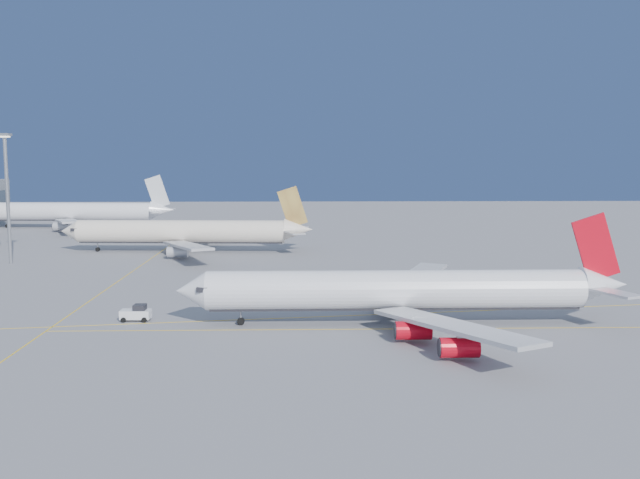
{
  "coord_description": "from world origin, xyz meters",
  "views": [
    {
      "loc": [
        -6.25,
        -106.84,
        23.11
      ],
      "look_at": [
        -2.6,
        28.97,
        7.0
      ],
      "focal_mm": 40.0,
      "sensor_mm": 36.0,
      "label": 1
    }
  ],
  "objects_px": {
    "airliner_virgin": "(405,291)",
    "airliner_third": "(76,212)",
    "pushback_tug": "(136,313)",
    "light_mast": "(7,187)",
    "airliner_etihad": "(187,232)"
  },
  "relations": [
    {
      "from": "airliner_virgin",
      "to": "airliner_third",
      "type": "xyz_separation_m",
      "value": [
        -85.97,
        132.67,
        0.51
      ]
    },
    {
      "from": "light_mast",
      "to": "airliner_etihad",
      "type": "bearing_deg",
      "value": 27.16
    },
    {
      "from": "airliner_virgin",
      "to": "pushback_tug",
      "type": "bearing_deg",
      "value": 175.51
    },
    {
      "from": "pushback_tug",
      "to": "airliner_virgin",
      "type": "bearing_deg",
      "value": -2.81
    },
    {
      "from": "airliner_third",
      "to": "pushback_tug",
      "type": "height_order",
      "value": "airliner_third"
    },
    {
      "from": "airliner_third",
      "to": "pushback_tug",
      "type": "relative_size",
      "value": 15.16
    },
    {
      "from": "light_mast",
      "to": "airliner_third",
      "type": "bearing_deg",
      "value": 97.17
    },
    {
      "from": "airliner_virgin",
      "to": "airliner_third",
      "type": "height_order",
      "value": "airliner_third"
    },
    {
      "from": "airliner_virgin",
      "to": "airliner_etihad",
      "type": "distance_m",
      "value": 85.53
    },
    {
      "from": "airliner_etihad",
      "to": "airliner_third",
      "type": "xyz_separation_m",
      "value": [
        -44.37,
        57.94,
        0.31
      ]
    },
    {
      "from": "light_mast",
      "to": "pushback_tug",
      "type": "bearing_deg",
      "value": -54.12
    },
    {
      "from": "airliner_third",
      "to": "light_mast",
      "type": "relative_size",
      "value": 2.29
    },
    {
      "from": "light_mast",
      "to": "airliner_virgin",
      "type": "bearing_deg",
      "value": -36.65
    },
    {
      "from": "airliner_etihad",
      "to": "airliner_third",
      "type": "relative_size",
      "value": 0.96
    },
    {
      "from": "airliner_etihad",
      "to": "airliner_third",
      "type": "bearing_deg",
      "value": 130.58
    }
  ]
}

